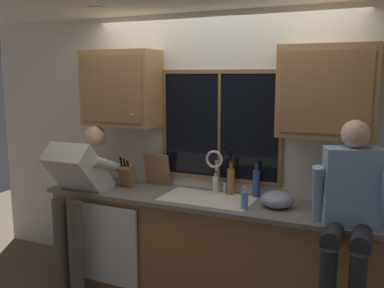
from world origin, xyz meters
name	(u,v)px	position (x,y,z in m)	size (l,w,h in m)	color
back_wall	(220,152)	(0.00, 0.06, 1.27)	(5.35, 0.12, 2.55)	silver
ceiling_downlight_left	(95,8)	(-0.89, -0.60, 2.54)	(0.14, 0.14, 0.01)	#FFEAB2
window_glass	(220,126)	(0.02, -0.01, 1.52)	(1.10, 0.02, 0.95)	black
window_frame_top	(220,72)	(0.02, -0.02, 2.02)	(1.17, 0.02, 0.04)	brown
window_frame_bottom	(219,179)	(0.02, -0.02, 1.03)	(1.17, 0.02, 0.04)	brown
window_frame_left	(164,123)	(-0.55, -0.02, 1.52)	(0.04, 0.02, 0.95)	brown
window_frame_right	(281,130)	(0.59, -0.02, 1.52)	(0.04, 0.02, 0.95)	brown
window_mullion_center	(219,126)	(0.02, -0.02, 1.52)	(0.02, 0.02, 0.95)	brown
lower_cabinet_run	(205,249)	(0.00, -0.29, 0.44)	(2.95, 0.58, 0.88)	olive
countertop	(205,201)	(0.00, -0.31, 0.90)	(3.01, 0.62, 0.04)	slate
dishwasher_front	(108,245)	(-0.82, -0.61, 0.46)	(0.60, 0.02, 0.74)	white
upper_cabinet_left	(121,88)	(-0.93, -0.17, 1.86)	(0.75, 0.36, 0.72)	#A87A47
upper_cabinet_right	(328,92)	(0.97, -0.17, 1.86)	(0.75, 0.36, 0.72)	#A87A47
sink	(207,209)	(0.02, -0.30, 0.82)	(0.80, 0.46, 0.21)	white
faucet	(216,166)	(0.03, -0.12, 1.17)	(0.18, 0.09, 0.40)	silver
person_standing	(78,189)	(-1.16, -0.59, 0.94)	(0.53, 0.71, 1.50)	#595147
person_sitting_on_counter	(350,203)	(1.21, -0.57, 1.10)	(0.54, 0.65, 1.26)	#262628
knife_block	(128,176)	(-0.83, -0.26, 1.03)	(0.12, 0.18, 0.32)	olive
cutting_board	(157,170)	(-0.60, -0.08, 1.08)	(0.26, 0.02, 0.32)	#997047
mixing_bowl	(277,200)	(0.63, -0.29, 0.98)	(0.27, 0.27, 0.14)	#8C99A8
soap_dispenser	(244,200)	(0.40, -0.44, 0.99)	(0.06, 0.07, 0.19)	#668CCC
bottle_green_glass	(256,183)	(0.39, -0.07, 1.05)	(0.07, 0.07, 0.31)	#334C8C
bottle_tall_clear	(216,185)	(0.03, -0.13, 1.01)	(0.05, 0.05, 0.21)	silver
bottle_amber_small	(231,181)	(0.16, -0.09, 1.05)	(0.07, 0.07, 0.31)	olive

